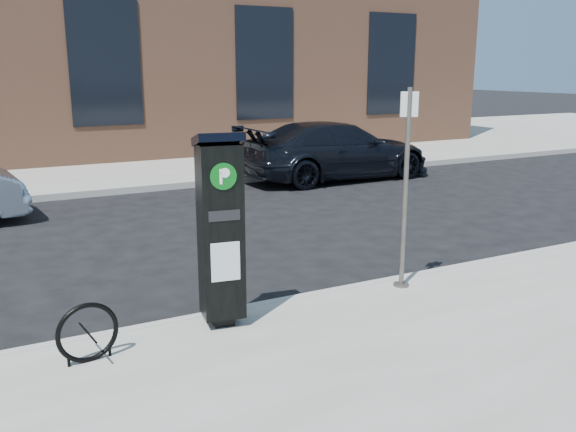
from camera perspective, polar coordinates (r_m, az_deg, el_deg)
ground at (r=7.67m, az=2.75°, el=-8.17°), size 120.00×120.00×0.00m
sidewalk_far at (r=20.65m, az=-17.29°, el=5.29°), size 60.00×12.00×0.15m
curb_near at (r=7.63m, az=2.83°, el=-7.69°), size 60.00×0.12×0.16m
curb_far at (r=14.87m, az=-13.01°, el=2.53°), size 60.00×0.12×0.16m
building at (r=23.45m, az=-19.43°, el=16.06°), size 28.00×10.05×8.25m
parking_kiosk at (r=6.41m, az=-6.33°, el=-1.16°), size 0.53×0.49×2.09m
sign_pole at (r=7.62m, az=10.93°, el=2.31°), size 0.21×0.20×2.48m
bike_rack at (r=6.10m, az=-18.24°, el=-10.35°), size 0.59×0.12×0.59m
car_dark at (r=16.12m, az=4.54°, el=6.13°), size 5.25×2.22×1.51m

